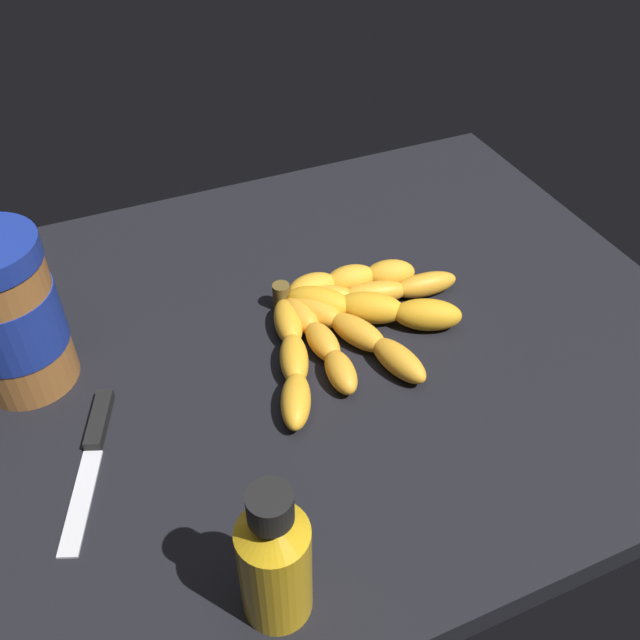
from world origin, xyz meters
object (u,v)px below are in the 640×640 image
(peanut_butter_jar, at_px, (8,316))
(butter_knife, at_px, (92,452))
(banana_bunch, at_px, (348,316))
(honey_bottle, at_px, (275,560))

(peanut_butter_jar, distance_m, butter_knife, 0.16)
(banana_bunch, relative_size, honey_bottle, 1.90)
(banana_bunch, bearing_deg, peanut_butter_jar, 169.65)
(banana_bunch, distance_m, butter_knife, 0.30)
(peanut_butter_jar, xyz_separation_m, butter_knife, (0.04, -0.13, -0.08))
(peanut_butter_jar, relative_size, butter_knife, 0.99)
(butter_knife, bearing_deg, banana_bunch, 12.69)
(peanut_butter_jar, distance_m, honey_bottle, 0.36)
(banana_bunch, distance_m, peanut_butter_jar, 0.35)
(honey_bottle, relative_size, butter_knife, 0.84)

